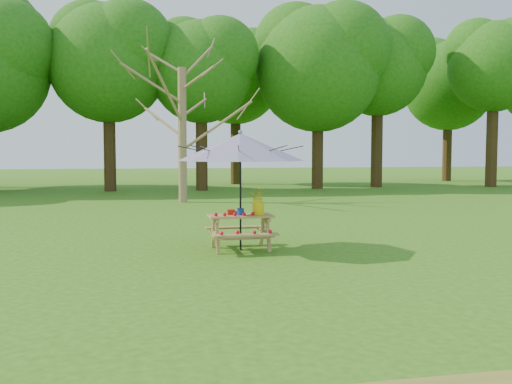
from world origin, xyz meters
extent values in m
plane|color=#2B6613|center=(0.00, 0.00, 0.00)|extent=(120.00, 120.00, 0.00)
cylinder|color=#986D53|center=(3.00, 14.84, 2.48)|extent=(0.41, 0.41, 4.96)
cube|color=tan|center=(3.24, 4.18, 0.65)|extent=(1.20, 0.62, 0.04)
cube|color=tan|center=(3.24, 3.63, 0.36)|extent=(1.20, 0.22, 0.04)
cube|color=tan|center=(3.24, 4.73, 0.36)|extent=(1.20, 0.22, 0.04)
cylinder|color=black|center=(3.24, 4.18, 1.12)|extent=(0.04, 0.04, 2.25)
cone|color=#1FA0B0|center=(3.24, 4.18, 1.95)|extent=(2.84, 2.84, 0.51)
sphere|color=#1FA0B0|center=(3.24, 4.18, 2.23)|extent=(0.08, 0.08, 0.08)
cube|color=red|center=(3.07, 4.25, 0.72)|extent=(0.14, 0.12, 0.10)
cylinder|color=#123599|center=(3.23, 4.13, 0.74)|extent=(0.13, 0.13, 0.13)
cube|color=silver|center=(3.22, 4.34, 0.71)|extent=(0.13, 0.13, 0.07)
cylinder|color=yellow|center=(3.59, 4.19, 0.78)|extent=(0.23, 0.23, 0.23)
imported|color=yellow|center=(3.59, 4.19, 1.01)|extent=(0.39, 0.37, 0.34)
camera|label=1|loc=(1.32, -6.39, 1.85)|focal=40.00mm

